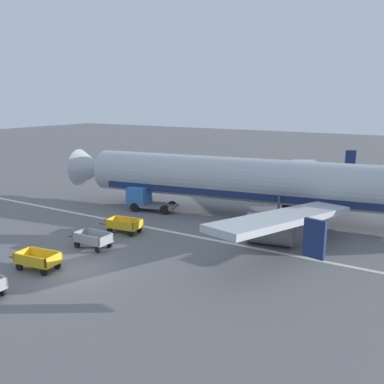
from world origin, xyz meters
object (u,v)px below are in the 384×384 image
object	(u,v)px
airplane	(267,182)
baggage_cart_third_in_row	(93,239)
baggage_cart_fourth_in_row	(124,225)
baggage_cart_second_in_row	(38,260)
service_truck_beside_carts	(144,198)

from	to	relation	value
airplane	baggage_cart_third_in_row	xyz separation A→B (m)	(-7.04, -13.30, -2.45)
baggage_cart_third_in_row	airplane	bearing A→B (deg)	62.11
baggage_cart_fourth_in_row	baggage_cart_second_in_row	bearing A→B (deg)	-87.23
airplane	baggage_cart_third_in_row	size ratio (longest dim) A/B	10.54
baggage_cart_second_in_row	service_truck_beside_carts	world-z (taller)	service_truck_beside_carts
baggage_cart_fourth_in_row	service_truck_beside_carts	world-z (taller)	service_truck_beside_carts
baggage_cart_second_in_row	baggage_cart_fourth_in_row	bearing A→B (deg)	92.77
airplane	service_truck_beside_carts	size ratio (longest dim) A/B	8.04
airplane	baggage_cart_fourth_in_row	bearing A→B (deg)	-127.66
baggage_cart_third_in_row	baggage_cart_fourth_in_row	size ratio (longest dim) A/B	0.99
airplane	baggage_cart_second_in_row	bearing A→B (deg)	-111.56
baggage_cart_second_in_row	baggage_cart_third_in_row	world-z (taller)	same
baggage_cart_third_in_row	service_truck_beside_carts	bearing A→B (deg)	109.00
airplane	service_truck_beside_carts	bearing A→B (deg)	-162.02
baggage_cart_second_in_row	service_truck_beside_carts	distance (m)	14.83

